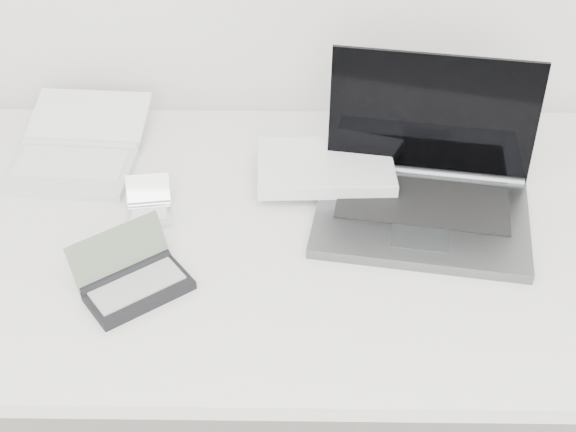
{
  "coord_description": "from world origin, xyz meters",
  "views": [
    {
      "loc": [
        -0.02,
        0.44,
        1.66
      ],
      "look_at": [
        -0.03,
        1.51,
        0.79
      ],
      "focal_mm": 50.0,
      "sensor_mm": 36.0,
      "label": 1
    }
  ],
  "objects_px": {
    "netbook_open_white": "(76,154)",
    "palmtop_charcoal": "(133,280)",
    "laptop_large": "(395,182)",
    "desk": "(305,247)"
  },
  "relations": [
    {
      "from": "netbook_open_white",
      "to": "palmtop_charcoal",
      "type": "bearing_deg",
      "value": -60.71
    },
    {
      "from": "laptop_large",
      "to": "palmtop_charcoal",
      "type": "xyz_separation_m",
      "value": [
        -0.45,
        -0.24,
        -0.02
      ]
    },
    {
      "from": "laptop_large",
      "to": "palmtop_charcoal",
      "type": "relative_size",
      "value": 2.49
    },
    {
      "from": "laptop_large",
      "to": "netbook_open_white",
      "type": "relative_size",
      "value": 1.59
    },
    {
      "from": "desk",
      "to": "netbook_open_white",
      "type": "relative_size",
      "value": 4.89
    },
    {
      "from": "netbook_open_white",
      "to": "palmtop_charcoal",
      "type": "xyz_separation_m",
      "value": [
        0.17,
        -0.36,
        0.0
      ]
    },
    {
      "from": "netbook_open_white",
      "to": "palmtop_charcoal",
      "type": "relative_size",
      "value": 1.57
    },
    {
      "from": "desk",
      "to": "netbook_open_white",
      "type": "xyz_separation_m",
      "value": [
        -0.46,
        0.2,
        0.06
      ]
    },
    {
      "from": "desk",
      "to": "palmtop_charcoal",
      "type": "bearing_deg",
      "value": -150.61
    },
    {
      "from": "desk",
      "to": "netbook_open_white",
      "type": "height_order",
      "value": "netbook_open_white"
    }
  ]
}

